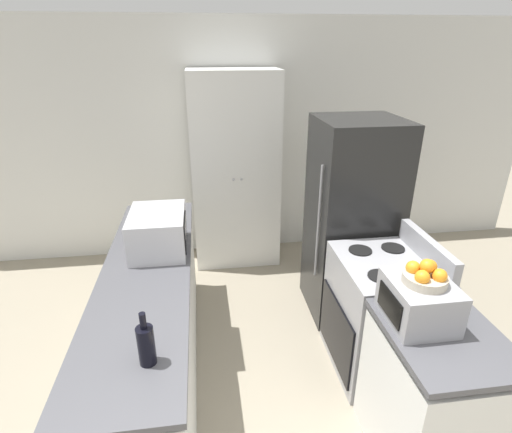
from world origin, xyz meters
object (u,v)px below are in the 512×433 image
(wine_bottle, at_px, (146,344))
(toaster_oven, at_px, (419,302))
(pantry_cabinet, at_px, (235,172))
(microwave, at_px, (158,231))
(stove, at_px, (379,314))
(refrigerator, at_px, (351,221))
(fruit_bowl, at_px, (425,275))

(wine_bottle, height_order, toaster_oven, wine_bottle)
(pantry_cabinet, bearing_deg, microwave, -115.99)
(stove, bearing_deg, wine_bottle, -154.32)
(pantry_cabinet, height_order, wine_bottle, pantry_cabinet)
(stove, relative_size, refrigerator, 0.60)
(stove, xyz_separation_m, refrigerator, (0.02, 0.76, 0.43))
(pantry_cabinet, relative_size, toaster_oven, 5.68)
(refrigerator, relative_size, fruit_bowl, 7.70)
(wine_bottle, relative_size, fruit_bowl, 1.24)
(microwave, xyz_separation_m, wine_bottle, (0.04, -1.17, -0.04))
(pantry_cabinet, xyz_separation_m, wine_bottle, (-0.66, -2.60, -0.02))
(microwave, bearing_deg, stove, -14.60)
(microwave, distance_m, wine_bottle, 1.17)
(refrigerator, bearing_deg, fruit_bowl, -95.73)
(pantry_cabinet, height_order, refrigerator, pantry_cabinet)
(pantry_cabinet, xyz_separation_m, toaster_oven, (0.78, -2.48, -0.01))
(microwave, distance_m, toaster_oven, 1.81)
(refrigerator, distance_m, toaster_oven, 1.41)
(wine_bottle, xyz_separation_m, fruit_bowl, (1.44, 0.12, 0.18))
(stove, relative_size, wine_bottle, 3.74)
(stove, height_order, wine_bottle, wine_bottle)
(wine_bottle, distance_m, toaster_oven, 1.44)
(pantry_cabinet, height_order, microwave, pantry_cabinet)
(microwave, xyz_separation_m, fruit_bowl, (1.48, -1.05, 0.15))
(pantry_cabinet, xyz_separation_m, fruit_bowl, (0.78, -2.48, 0.16))
(stove, height_order, microwave, microwave)
(pantry_cabinet, bearing_deg, refrigerator, -49.58)
(toaster_oven, bearing_deg, microwave, 144.55)
(wine_bottle, relative_size, toaster_oven, 0.78)
(refrigerator, xyz_separation_m, toaster_oven, (-0.15, -1.39, 0.15))
(refrigerator, height_order, microwave, refrigerator)
(pantry_cabinet, height_order, stove, pantry_cabinet)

